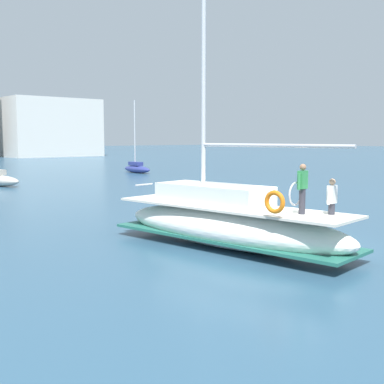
% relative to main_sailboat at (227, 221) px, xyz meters
% --- Properties ---
extents(ground_plane, '(400.00, 400.00, 0.00)m').
position_rel_main_sailboat_xyz_m(ground_plane, '(1.80, -1.84, -0.92)').
color(ground_plane, '#2D516B').
extents(main_sailboat, '(3.57, 9.82, 14.31)m').
position_rel_main_sailboat_xyz_m(main_sailboat, '(0.00, 0.00, 0.00)').
color(main_sailboat, white).
rests_on(main_sailboat, ground).
extents(moored_sloop_near, '(1.41, 4.99, 7.95)m').
position_rel_main_sailboat_xyz_m(moored_sloop_near, '(18.99, 33.51, -0.37)').
color(moored_sloop_near, navy).
rests_on(moored_sloop_near, ground).
extents(mooring_buoy, '(0.56, 0.56, 0.88)m').
position_rel_main_sailboat_xyz_m(mooring_buoy, '(5.12, 1.42, -0.75)').
color(mooring_buoy, '#EA4C19').
rests_on(mooring_buoy, ground).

